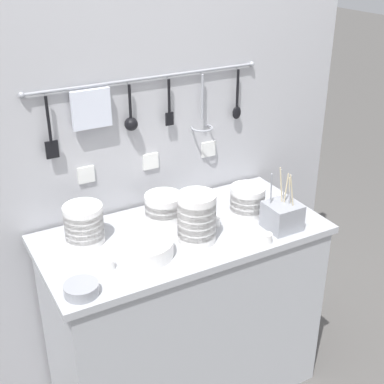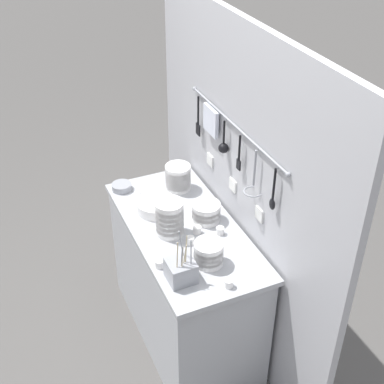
{
  "view_description": "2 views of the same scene",
  "coord_description": "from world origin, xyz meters",
  "px_view_note": "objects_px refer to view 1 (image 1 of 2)",
  "views": [
    {
      "loc": [
        -0.88,
        -1.66,
        1.96
      ],
      "look_at": [
        0.04,
        -0.0,
        1.01
      ],
      "focal_mm": 50.0,
      "sensor_mm": 36.0,
      "label": 1
    },
    {
      "loc": [
        2.14,
        -0.89,
        2.67
      ],
      "look_at": [
        0.06,
        0.02,
        1.11
      ],
      "focal_mm": 50.0,
      "sensor_mm": 36.0,
      "label": 2
    }
  ],
  "objects_px": {
    "bowl_stack_short_front": "(84,224)",
    "bowl_stack_back_corner": "(247,200)",
    "cup_edge_far": "(192,204)",
    "steel_mixing_bowl": "(81,289)",
    "plate_stack": "(144,248)",
    "cup_edge_near": "(108,264)",
    "cutlery_caddy": "(282,215)",
    "bowl_stack_wide_centre": "(164,206)",
    "bowl_stack_nested_right": "(197,218)",
    "cup_centre": "(267,238)",
    "cup_mid_row": "(193,218)",
    "cup_beside_plates": "(215,221)",
    "cup_back_right": "(280,198)"
  },
  "relations": [
    {
      "from": "bowl_stack_short_front",
      "to": "bowl_stack_back_corner",
      "type": "bearing_deg",
      "value": -9.88
    },
    {
      "from": "bowl_stack_short_front",
      "to": "cup_edge_far",
      "type": "distance_m",
      "value": 0.51
    },
    {
      "from": "bowl_stack_back_corner",
      "to": "steel_mixing_bowl",
      "type": "bearing_deg",
      "value": -166.1
    },
    {
      "from": "plate_stack",
      "to": "cup_edge_near",
      "type": "xyz_separation_m",
      "value": [
        -0.15,
        -0.02,
        -0.01
      ]
    },
    {
      "from": "bowl_stack_back_corner",
      "to": "cutlery_caddy",
      "type": "distance_m",
      "value": 0.18
    },
    {
      "from": "cutlery_caddy",
      "to": "bowl_stack_short_front",
      "type": "bearing_deg",
      "value": 158.56
    },
    {
      "from": "bowl_stack_wide_centre",
      "to": "cup_edge_far",
      "type": "height_order",
      "value": "bowl_stack_wide_centre"
    },
    {
      "from": "bowl_stack_nested_right",
      "to": "cup_centre",
      "type": "distance_m",
      "value": 0.29
    },
    {
      "from": "cup_mid_row",
      "to": "cup_centre",
      "type": "relative_size",
      "value": 1.0
    },
    {
      "from": "bowl_stack_nested_right",
      "to": "cutlery_caddy",
      "type": "distance_m",
      "value": 0.37
    },
    {
      "from": "cup_beside_plates",
      "to": "cup_centre",
      "type": "relative_size",
      "value": 1.0
    },
    {
      "from": "cup_edge_far",
      "to": "bowl_stack_short_front",
      "type": "bearing_deg",
      "value": -175.64
    },
    {
      "from": "cup_beside_plates",
      "to": "steel_mixing_bowl",
      "type": "bearing_deg",
      "value": -164.32
    },
    {
      "from": "bowl_stack_short_front",
      "to": "cup_back_right",
      "type": "height_order",
      "value": "bowl_stack_short_front"
    },
    {
      "from": "cup_centre",
      "to": "cup_beside_plates",
      "type": "bearing_deg",
      "value": 116.2
    },
    {
      "from": "cup_edge_far",
      "to": "cup_mid_row",
      "type": "xyz_separation_m",
      "value": [
        -0.06,
        -0.11,
        0.0
      ]
    },
    {
      "from": "steel_mixing_bowl",
      "to": "cup_edge_far",
      "type": "height_order",
      "value": "cup_edge_far"
    },
    {
      "from": "cutlery_caddy",
      "to": "bowl_stack_wide_centre",
      "type": "bearing_deg",
      "value": 140.87
    },
    {
      "from": "cup_mid_row",
      "to": "bowl_stack_back_corner",
      "type": "bearing_deg",
      "value": -11.11
    },
    {
      "from": "bowl_stack_wide_centre",
      "to": "bowl_stack_back_corner",
      "type": "height_order",
      "value": "bowl_stack_back_corner"
    },
    {
      "from": "cup_centre",
      "to": "cup_back_right",
      "type": "relative_size",
      "value": 1.0
    },
    {
      "from": "bowl_stack_short_front",
      "to": "cup_beside_plates",
      "type": "height_order",
      "value": "bowl_stack_short_front"
    },
    {
      "from": "bowl_stack_short_front",
      "to": "cutlery_caddy",
      "type": "distance_m",
      "value": 0.8
    },
    {
      "from": "cutlery_caddy",
      "to": "cup_mid_row",
      "type": "bearing_deg",
      "value": 143.58
    },
    {
      "from": "steel_mixing_bowl",
      "to": "cup_beside_plates",
      "type": "relative_size",
      "value": 2.73
    },
    {
      "from": "bowl_stack_nested_right",
      "to": "cup_beside_plates",
      "type": "height_order",
      "value": "bowl_stack_nested_right"
    },
    {
      "from": "bowl_stack_short_front",
      "to": "cutlery_caddy",
      "type": "xyz_separation_m",
      "value": [
        0.74,
        -0.29,
        -0.02
      ]
    },
    {
      "from": "bowl_stack_short_front",
      "to": "cup_mid_row",
      "type": "xyz_separation_m",
      "value": [
        0.44,
        -0.07,
        -0.06
      ]
    },
    {
      "from": "bowl_stack_short_front",
      "to": "cup_edge_near",
      "type": "relative_size",
      "value": 3.59
    },
    {
      "from": "cup_edge_near",
      "to": "steel_mixing_bowl",
      "type": "bearing_deg",
      "value": -144.58
    },
    {
      "from": "bowl_stack_nested_right",
      "to": "cup_edge_near",
      "type": "bearing_deg",
      "value": -177.22
    },
    {
      "from": "cup_edge_far",
      "to": "steel_mixing_bowl",
      "type": "bearing_deg",
      "value": -150.16
    },
    {
      "from": "cup_back_right",
      "to": "cup_edge_far",
      "type": "bearing_deg",
      "value": 159.74
    },
    {
      "from": "bowl_stack_short_front",
      "to": "steel_mixing_bowl",
      "type": "relative_size",
      "value": 1.31
    },
    {
      "from": "steel_mixing_bowl",
      "to": "cup_edge_near",
      "type": "height_order",
      "value": "cup_edge_near"
    },
    {
      "from": "bowl_stack_short_front",
      "to": "cup_edge_far",
      "type": "xyz_separation_m",
      "value": [
        0.5,
        0.04,
        -0.06
      ]
    },
    {
      "from": "bowl_stack_nested_right",
      "to": "bowl_stack_short_front",
      "type": "height_order",
      "value": "bowl_stack_nested_right"
    },
    {
      "from": "steel_mixing_bowl",
      "to": "cup_mid_row",
      "type": "height_order",
      "value": "cup_mid_row"
    },
    {
      "from": "bowl_stack_short_front",
      "to": "cup_centre",
      "type": "height_order",
      "value": "bowl_stack_short_front"
    },
    {
      "from": "bowl_stack_nested_right",
      "to": "cup_edge_far",
      "type": "xyz_separation_m",
      "value": [
        0.12,
        0.25,
        -0.08
      ]
    },
    {
      "from": "bowl_stack_wide_centre",
      "to": "bowl_stack_back_corner",
      "type": "relative_size",
      "value": 1.07
    },
    {
      "from": "plate_stack",
      "to": "cutlery_caddy",
      "type": "distance_m",
      "value": 0.59
    },
    {
      "from": "plate_stack",
      "to": "cutlery_caddy",
      "type": "relative_size",
      "value": 0.87
    },
    {
      "from": "steel_mixing_bowl",
      "to": "cup_back_right",
      "type": "height_order",
      "value": "cup_back_right"
    },
    {
      "from": "plate_stack",
      "to": "cup_beside_plates",
      "type": "xyz_separation_m",
      "value": [
        0.35,
        0.06,
        -0.01
      ]
    },
    {
      "from": "bowl_stack_back_corner",
      "to": "steel_mixing_bowl",
      "type": "xyz_separation_m",
      "value": [
        -0.81,
        -0.2,
        -0.04
      ]
    },
    {
      "from": "cup_beside_plates",
      "to": "cup_back_right",
      "type": "distance_m",
      "value": 0.37
    },
    {
      "from": "cutlery_caddy",
      "to": "bowl_stack_nested_right",
      "type": "bearing_deg",
      "value": 166.77
    },
    {
      "from": "cutlery_caddy",
      "to": "cup_back_right",
      "type": "height_order",
      "value": "cutlery_caddy"
    },
    {
      "from": "bowl_stack_nested_right",
      "to": "cup_mid_row",
      "type": "xyz_separation_m",
      "value": [
        0.06,
        0.14,
        -0.08
      ]
    }
  ]
}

